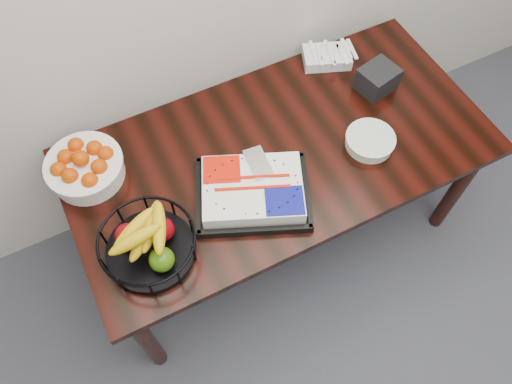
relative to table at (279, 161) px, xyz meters
name	(u,v)px	position (x,y,z in m)	size (l,w,h in m)	color
table	(279,161)	(0.00, 0.00, 0.00)	(1.80, 0.90, 0.75)	black
cake_tray	(253,191)	(-0.21, -0.15, 0.13)	(0.55, 0.50, 0.09)	black
tangerine_bowl	(84,164)	(-0.76, 0.24, 0.17)	(0.31, 0.31, 0.20)	white
fruit_basket	(148,244)	(-0.65, -0.20, 0.16)	(0.36, 0.36, 0.19)	black
plate_stack	(370,141)	(0.35, -0.15, 0.11)	(0.21, 0.21, 0.05)	white
fork_bag	(327,57)	(0.44, 0.35, 0.12)	(0.26, 0.21, 0.06)	silver
napkin_box	(377,79)	(0.55, 0.11, 0.14)	(0.16, 0.14, 0.11)	black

